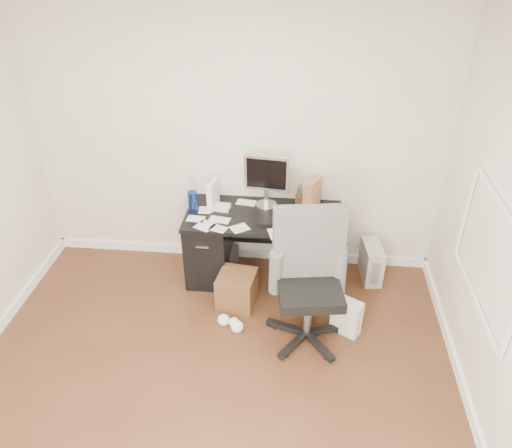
{
  "coord_description": "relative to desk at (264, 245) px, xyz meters",
  "views": [
    {
      "loc": [
        0.63,
        -2.42,
        3.22
      ],
      "look_at": [
        0.27,
        1.2,
        0.93
      ],
      "focal_mm": 35.0,
      "sensor_mm": 36.0,
      "label": 1
    }
  ],
  "objects": [
    {
      "name": "ground",
      "position": [
        -0.3,
        -1.65,
        -0.4
      ],
      "size": [
        4.0,
        4.0,
        0.0
      ],
      "primitive_type": "plane",
      "color": "#4B2A18",
      "rests_on": "ground"
    },
    {
      "name": "room_shell",
      "position": [
        -0.27,
        -1.62,
        1.26
      ],
      "size": [
        4.02,
        4.02,
        2.71
      ],
      "color": "beige",
      "rests_on": "ground"
    },
    {
      "name": "desk",
      "position": [
        0.0,
        0.0,
        0.0
      ],
      "size": [
        1.5,
        0.7,
        0.75
      ],
      "color": "black",
      "rests_on": "ground"
    },
    {
      "name": "loose_papers",
      "position": [
        -0.2,
        -0.05,
        0.35
      ],
      "size": [
        1.1,
        0.6,
        0.0
      ],
      "primitive_type": null,
      "color": "white",
      "rests_on": "desk"
    },
    {
      "name": "lcd_monitor",
      "position": [
        0.01,
        0.17,
        0.62
      ],
      "size": [
        0.46,
        0.29,
        0.54
      ],
      "primitive_type": null,
      "rotation": [
        0.0,
        0.0,
        -0.11
      ],
      "color": "#B6B6BB",
      "rests_on": "desk"
    },
    {
      "name": "keyboard",
      "position": [
        0.16,
        -0.12,
        0.36
      ],
      "size": [
        0.42,
        0.17,
        0.02
      ],
      "primitive_type": "cube",
      "rotation": [
        0.0,
        0.0,
        0.08
      ],
      "color": "black",
      "rests_on": "desk"
    },
    {
      "name": "computer_mouse",
      "position": [
        0.41,
        -0.07,
        0.38
      ],
      "size": [
        0.06,
        0.06,
        0.05
      ],
      "primitive_type": "sphere",
      "rotation": [
        0.0,
        0.0,
        -0.2
      ],
      "color": "#B6B6BB",
      "rests_on": "desk"
    },
    {
      "name": "travel_mug",
      "position": [
        -0.69,
        0.02,
        0.45
      ],
      "size": [
        0.11,
        0.11,
        0.2
      ],
      "primitive_type": "cylinder",
      "rotation": [
        0.0,
        0.0,
        -0.34
      ],
      "color": "navy",
      "rests_on": "desk"
    },
    {
      "name": "white_binder",
      "position": [
        -0.5,
        0.11,
        0.49
      ],
      "size": [
        0.14,
        0.25,
        0.27
      ],
      "primitive_type": "cube",
      "rotation": [
        0.0,
        0.0,
        -0.13
      ],
      "color": "white",
      "rests_on": "desk"
    },
    {
      "name": "magazine_file",
      "position": [
        0.45,
        0.22,
        0.49
      ],
      "size": [
        0.21,
        0.27,
        0.28
      ],
      "primitive_type": "cube",
      "rotation": [
        0.0,
        0.0,
        -0.43
      ],
      "color": "#9F714C",
      "rests_on": "desk"
    },
    {
      "name": "pen_cup",
      "position": [
        0.33,
        0.25,
        0.46
      ],
      "size": [
        0.11,
        0.11,
        0.22
      ],
      "primitive_type": null,
      "rotation": [
        0.0,
        0.0,
        0.2
      ],
      "color": "brown",
      "rests_on": "desk"
    },
    {
      "name": "yellow_book",
      "position": [
        0.55,
        -0.07,
        0.37
      ],
      "size": [
        0.22,
        0.26,
        0.04
      ],
      "primitive_type": "cube",
      "rotation": [
        0.0,
        0.0,
        0.13
      ],
      "color": "yellow",
      "rests_on": "desk"
    },
    {
      "name": "paper_remote",
      "position": [
        0.2,
        -0.3,
        0.36
      ],
      "size": [
        0.31,
        0.27,
        0.02
      ],
      "primitive_type": null,
      "rotation": [
        0.0,
        0.0,
        0.29
      ],
      "color": "white",
      "rests_on": "desk"
    },
    {
      "name": "office_chair",
      "position": [
        0.45,
        -0.82,
        0.2
      ],
      "size": [
        0.78,
        0.78,
        1.21
      ],
      "primitive_type": null,
      "rotation": [
        0.0,
        0.0,
        0.15
      ],
      "color": "#4B4E4C",
      "rests_on": "ground"
    },
    {
      "name": "pc_tower",
      "position": [
        1.09,
        0.1,
        -0.21
      ],
      "size": [
        0.22,
        0.41,
        0.39
      ],
      "primitive_type": "cube",
      "rotation": [
        0.0,
        0.0,
        0.11
      ],
      "color": "#B8B1A6",
      "rests_on": "ground"
    },
    {
      "name": "shopping_bag",
      "position": [
        0.8,
        -0.71,
        -0.23
      ],
      "size": [
        0.31,
        0.29,
        0.35
      ],
      "primitive_type": "cube",
      "rotation": [
        0.0,
        0.0,
        -0.54
      ],
      "color": "white",
      "rests_on": "ground"
    },
    {
      "name": "wicker_basket",
      "position": [
        -0.21,
        -0.44,
        -0.23
      ],
      "size": [
        0.38,
        0.38,
        0.34
      ],
      "primitive_type": "cube",
      "rotation": [
        0.0,
        0.0,
        -0.14
      ],
      "color": "#543619",
      "rests_on": "ground"
    },
    {
      "name": "desk_printer",
      "position": [
        -0.49,
        0.16,
        -0.3
      ],
      "size": [
        0.41,
        0.37,
        0.2
      ],
      "primitive_type": "cube",
      "rotation": [
        0.0,
        0.0,
        -0.26
      ],
      "color": "slate",
      "rests_on": "ground"
    }
  ]
}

